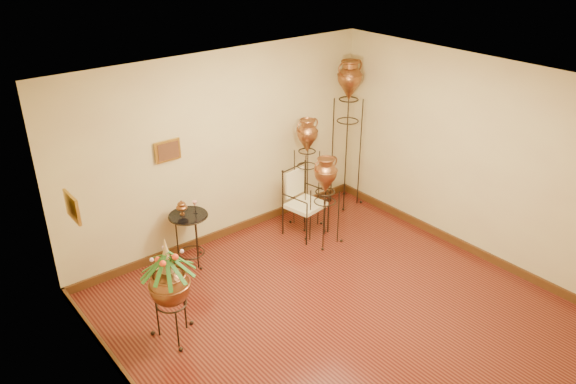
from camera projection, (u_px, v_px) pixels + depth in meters
ground at (339, 315)px, 6.84m from camera, size 5.00×5.00×0.00m
room_shell at (344, 187)px, 6.08m from camera, size 5.02×5.02×2.81m
amphora_tall at (347, 133)px, 9.01m from camera, size 0.59×0.59×2.44m
amphora_mid at (307, 172)px, 8.50m from camera, size 0.47×0.47×1.75m
amphora_short at (325, 200)px, 8.11m from camera, size 0.52×0.52×1.37m
planter_urn at (169, 283)px, 6.17m from camera, size 0.82×0.82×1.34m
armchair at (306, 202)px, 8.39m from camera, size 0.67×0.64×1.05m
side_table at (190, 238)px, 7.72m from camera, size 0.56×0.56×0.96m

